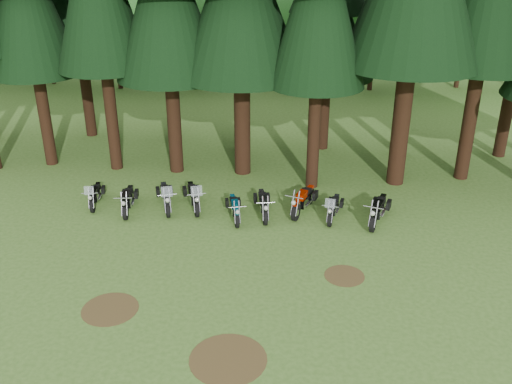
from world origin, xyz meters
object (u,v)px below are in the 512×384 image
at_px(motorcycle_0, 95,196).
at_px(motorcycle_3, 193,197).
at_px(motorcycle_8, 378,211).
at_px(motorcycle_7, 333,209).
at_px(motorcycle_1, 128,201).
at_px(motorcycle_6, 303,201).
at_px(motorcycle_5, 263,205).
at_px(motorcycle_2, 166,198).
at_px(motorcycle_4, 235,209).

relative_size(motorcycle_0, motorcycle_3, 0.88).
height_order(motorcycle_0, motorcycle_8, motorcycle_0).
distance_m(motorcycle_0, motorcycle_7, 10.22).
height_order(motorcycle_1, motorcycle_7, motorcycle_7).
height_order(motorcycle_0, motorcycle_6, motorcycle_0).
bearing_deg(motorcycle_3, motorcycle_1, 171.67).
distance_m(motorcycle_1, motorcycle_5, 5.73).
distance_m(motorcycle_2, motorcycle_4, 3.12).
relative_size(motorcycle_4, motorcycle_8, 0.88).
xyz_separation_m(motorcycle_2, motorcycle_4, (3.03, -0.72, -0.07)).
relative_size(motorcycle_1, motorcycle_2, 0.95).
distance_m(motorcycle_0, motorcycle_3, 4.29).
bearing_deg(motorcycle_8, motorcycle_0, -164.42).
distance_m(motorcycle_7, motorcycle_8, 1.80).
height_order(motorcycle_0, motorcycle_2, motorcycle_2).
height_order(motorcycle_0, motorcycle_1, motorcycle_0).
distance_m(motorcycle_4, motorcycle_5, 1.22).
relative_size(motorcycle_1, motorcycle_3, 0.95).
distance_m(motorcycle_0, motorcycle_5, 7.32).
xyz_separation_m(motorcycle_5, motorcycle_7, (2.90, -0.04, -0.03)).
bearing_deg(motorcycle_4, motorcycle_5, 5.34).
bearing_deg(motorcycle_2, motorcycle_0, 160.25).
relative_size(motorcycle_0, motorcycle_1, 0.93).
bearing_deg(motorcycle_3, motorcycle_8, -23.39).
bearing_deg(motorcycle_3, motorcycle_6, -18.16).
distance_m(motorcycle_3, motorcycle_5, 3.05).
xyz_separation_m(motorcycle_4, motorcycle_7, (4.05, 0.35, 0.01)).
distance_m(motorcycle_0, motorcycle_6, 8.97).
xyz_separation_m(motorcycle_3, motorcycle_5, (3.01, -0.46, -0.03)).
height_order(motorcycle_2, motorcycle_8, motorcycle_2).
distance_m(motorcycle_6, motorcycle_8, 3.11).
xyz_separation_m(motorcycle_3, motorcycle_6, (4.67, 0.01, -0.00)).
distance_m(motorcycle_4, motorcycle_8, 5.85).
relative_size(motorcycle_1, motorcycle_7, 1.06).
relative_size(motorcycle_1, motorcycle_5, 0.99).
bearing_deg(motorcycle_6, motorcycle_0, -159.49).
bearing_deg(motorcycle_7, motorcycle_3, -172.55).
distance_m(motorcycle_5, motorcycle_8, 4.70).
bearing_deg(motorcycle_6, motorcycle_2, -158.26).
bearing_deg(motorcycle_4, motorcycle_0, 158.93).
relative_size(motorcycle_2, motorcycle_4, 1.14).
xyz_separation_m(motorcycle_4, motorcycle_5, (1.15, 0.39, 0.04)).
bearing_deg(motorcycle_2, motorcycle_6, -16.22).
bearing_deg(motorcycle_3, motorcycle_5, -27.03).
height_order(motorcycle_4, motorcycle_6, motorcycle_6).
height_order(motorcycle_2, motorcycle_6, motorcycle_2).
relative_size(motorcycle_5, motorcycle_8, 0.96).
relative_size(motorcycle_1, motorcycle_6, 0.97).
xyz_separation_m(motorcycle_1, motorcycle_3, (2.71, 0.48, 0.04)).
bearing_deg(motorcycle_6, motorcycle_1, -155.92).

